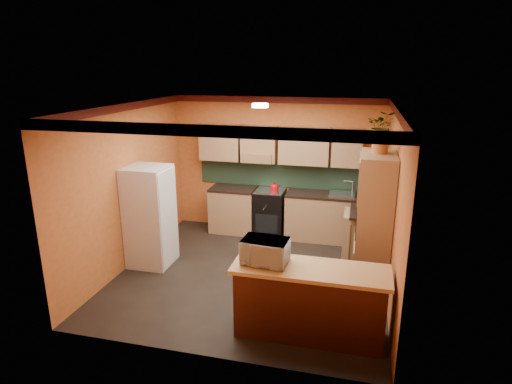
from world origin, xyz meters
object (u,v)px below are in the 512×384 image
at_px(base_cabinets_back, 301,216).
at_px(fridge, 150,216).
at_px(breakfast_bar, 309,304).
at_px(pantry, 373,225).
at_px(microwave, 265,251).
at_px(stove, 270,212).

relative_size(base_cabinets_back, fridge, 2.15).
xyz_separation_m(fridge, breakfast_bar, (2.86, -1.40, -0.41)).
bearing_deg(pantry, microwave, -134.25).
distance_m(pantry, microwave, 1.88).
height_order(fridge, breakfast_bar, fridge).
xyz_separation_m(pantry, breakfast_bar, (-0.74, -1.34, -0.61)).
bearing_deg(base_cabinets_back, microwave, -90.01).
xyz_separation_m(base_cabinets_back, fridge, (-2.29, -1.79, 0.41)).
height_order(base_cabinets_back, fridge, fridge).
bearing_deg(stove, breakfast_bar, -69.57).
height_order(breakfast_bar, microwave, microwave).
bearing_deg(breakfast_bar, fridge, 153.84).
xyz_separation_m(pantry, microwave, (-1.31, -1.34, 0.03)).
relative_size(stove, pantry, 0.43).
relative_size(stove, fridge, 0.54).
xyz_separation_m(stove, breakfast_bar, (1.19, -3.19, -0.02)).
distance_m(stove, fridge, 2.48).
relative_size(pantry, microwave, 3.76).
height_order(fridge, pantry, pantry).
height_order(stove, pantry, pantry).
relative_size(base_cabinets_back, pantry, 1.74).
bearing_deg(pantry, fridge, 179.07).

